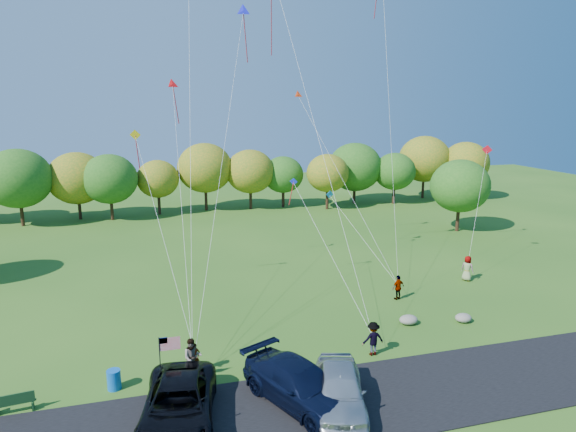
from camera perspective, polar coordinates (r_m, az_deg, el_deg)
The scene contains 17 objects.
ground at distance 27.39m, azimuth 1.07°, elevation -16.03°, with size 140.00×140.00×0.00m, color #2B5819.
asphalt_lane at distance 24.11m, azimuth 4.01°, elevation -20.31°, with size 44.00×6.00×0.06m, color black.
treeline at distance 59.92m, azimuth -9.12°, elevation 4.17°, with size 74.70×27.75×8.31m.
minivan_dark at distance 22.90m, azimuth -12.07°, elevation -19.84°, with size 2.91×6.31×1.75m, color black.
minivan_navy at distance 23.73m, azimuth 1.35°, elevation -18.22°, with size 2.52×6.20×1.80m, color black.
minivan_silver at distance 23.51m, azimuth 5.77°, elevation -18.61°, with size 2.13×5.29×1.80m, color #A9AEB4.
flyer_a at distance 26.61m, azimuth -10.27°, elevation -15.28°, with size 0.56×0.37×1.54m, color #4C4C59.
flyer_b at distance 26.34m, azimuth -10.58°, elevation -15.16°, with size 0.92×0.72×1.90m, color #4C4C59.
flyer_c at distance 28.15m, azimuth 9.44°, elevation -13.29°, with size 1.18×0.68×1.83m, color #4C4C59.
flyer_d at distance 35.79m, azimuth 12.15°, elevation -7.77°, with size 1.00×0.42×1.71m, color #4C4C59.
flyer_e at distance 40.81m, azimuth 19.29°, elevation -5.51°, with size 0.93×0.61×1.90m, color #4C4C59.
park_bench at distance 26.22m, azimuth -28.14°, elevation -17.80°, with size 1.67×0.51×0.92m.
trash_barrel at distance 26.33m, azimuth -18.78°, elevation -16.84°, with size 0.63×0.63×0.94m, color #0B54B3.
flag_assembly at distance 24.92m, azimuth -13.39°, elevation -14.27°, with size 0.98×0.64×2.65m.
boulder_near at distance 32.34m, azimuth 13.25°, elevation -11.16°, with size 1.14×0.89×0.57m, color gray.
boulder_far at distance 33.56m, azimuth 18.90°, elevation -10.66°, with size 1.02×0.85×0.53m, color gray.
kites_aloft at distance 37.16m, azimuth -2.61°, elevation 22.35°, with size 27.01×4.58×20.82m.
Camera 1 is at (-7.02, -23.01, 13.09)m, focal length 32.00 mm.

